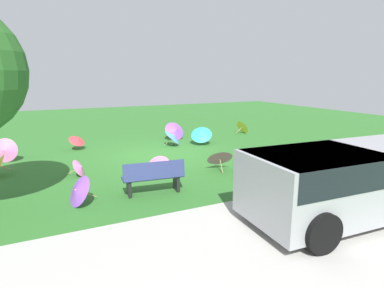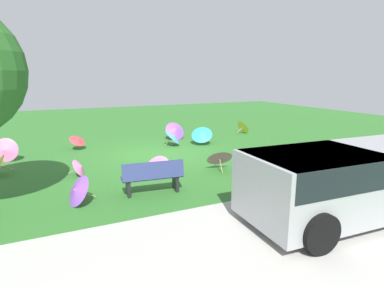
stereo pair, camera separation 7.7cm
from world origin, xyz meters
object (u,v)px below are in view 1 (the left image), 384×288
Objects in this scene: parasol_pink_1 at (158,166)px; parasol_teal_0 at (283,154)px; parasol_yellow_1 at (243,126)px; parasol_blue_0 at (173,136)px; parasol_purple_0 at (175,130)px; parasol_teal_1 at (201,133)px; parasol_red_0 at (77,140)px; parasol_pink_3 at (4,150)px; parasol_pink_2 at (80,167)px; van_dark at (342,178)px; park_bench at (154,177)px; parasol_purple_2 at (77,191)px; parasol_pink_0 at (219,156)px.

parasol_teal_0 is at bearing 173.28° from parasol_pink_1.
parasol_blue_0 is at bearing 15.47° from parasol_yellow_1.
parasol_purple_0 is 1.73m from parasol_teal_1.
parasol_teal_1 is (-5.15, 1.31, 0.09)m from parasol_red_0.
parasol_pink_3 reaches higher than parasol_pink_1.
parasol_pink_1 reaches higher than parasol_pink_2.
parasol_blue_0 is (0.50, -8.35, -0.47)m from van_dark.
van_dark reaches higher than parasol_pink_2.
parasol_teal_0 is (2.21, 5.64, -0.03)m from parasol_yellow_1.
parasol_blue_0 is at bearing -61.40° from parasol_teal_0.
parasol_teal_0 is (-5.08, -0.86, -0.13)m from park_bench.
parasol_purple_0 is at bearing -176.14° from parasol_red_0.
parasol_purple_0 is 8.34m from parasol_purple_2.
parasol_teal_1 is at bearing -128.71° from park_bench.
parasol_yellow_1 is (-4.09, -9.62, -0.54)m from van_dark.
van_dark reaches higher than park_bench.
park_bench reaches higher than parasol_teal_0.
parasol_pink_2 is (6.63, -1.60, -0.06)m from parasol_teal_0.
parasol_purple_0 is at bearing -117.87° from parasol_pink_1.
parasol_pink_1 is 1.39× the size of parasol_pink_2.
parasol_red_0 is 1.30× the size of parasol_pink_2.
parasol_pink_3 is (6.48, -0.08, 0.00)m from parasol_blue_0.
parasol_yellow_1 is 3.94m from parasol_purple_0.
parasol_pink_3 reaches higher than parasol_red_0.
park_bench is 1.57× the size of parasol_purple_0.
parasol_red_0 is at bearing -52.61° from parasol_pink_0.
parasol_blue_0 reaches higher than parasol_pink_1.
parasol_teal_1 is 1.37× the size of parasol_pink_3.
park_bench reaches higher than parasol_blue_0.
parasol_purple_2 is at bearing 13.59° from parasol_pink_0.
parasol_pink_1 is 0.75× the size of parasol_teal_1.
parasol_teal_1 is at bearing 177.22° from parasol_pink_3.
parasol_teal_1 is at bearing -108.75° from parasol_pink_0.
parasol_pink_0 is (0.52, -4.30, -0.45)m from van_dark.
parasol_teal_0 is 0.79× the size of parasol_purple_2.
parasol_yellow_1 is at bearing -145.00° from parasol_purple_2.
parasol_red_0 is 4.03m from parasol_blue_0.
parasol_teal_0 is at bearing 139.41° from parasol_red_0.
park_bench is 6.51m from parasol_pink_3.
parasol_purple_0 is 1.48m from parasol_blue_0.
parasol_pink_1 is 1.33× the size of parasol_teal_0.
parasol_yellow_1 is at bearing -154.88° from parasol_teal_1.
parasol_blue_0 is at bearing -90.36° from parasol_pink_0.
parasol_pink_0 is 3.97m from parasol_teal_1.
parasol_teal_1 reaches higher than parasol_teal_0.
parasol_red_0 is 1.25× the size of parasol_teal_0.
parasol_purple_0 is 1.14× the size of parasol_pink_3.
parasol_pink_3 is at bearing 20.02° from parasol_red_0.
parasol_pink_3 reaches higher than parasol_purple_2.
parasol_teal_1 reaches higher than parasol_yellow_1.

